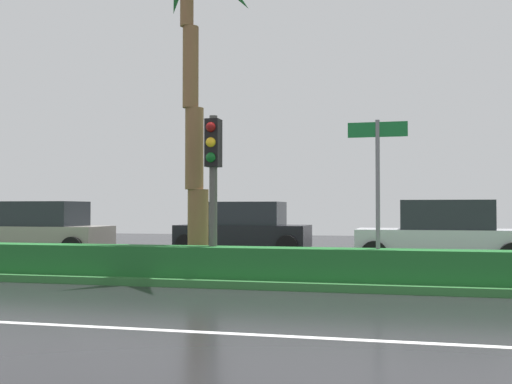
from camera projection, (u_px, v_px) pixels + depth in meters
ground_plane at (438, 280)px, 13.75m from camera, size 90.00×42.00×0.10m
near_lane_divider_stripe at (460, 345)px, 6.96m from camera, size 81.00×0.14×0.01m
median_strip at (440, 279)px, 12.78m from camera, size 85.50×4.00×0.15m
median_hedge at (443, 267)px, 11.44m from camera, size 76.50×0.70×0.60m
traffic_signal_median_left at (213, 165)px, 12.70m from camera, size 0.28×0.43×3.21m
street_name_sign at (378, 177)px, 11.81m from camera, size 1.10×0.08×3.00m
car_in_traffic_leading at (41, 230)px, 19.80m from camera, size 4.30×2.02×1.72m
car_in_traffic_second at (245, 229)px, 20.91m from camera, size 4.30×2.02×1.72m
car_in_traffic_third at (442, 234)px, 16.60m from camera, size 4.30×2.02×1.72m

